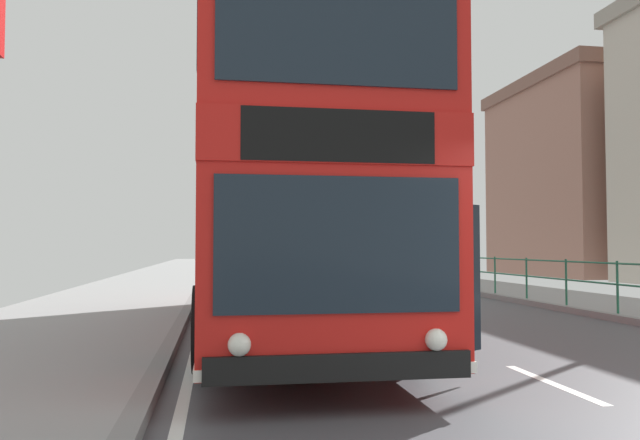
% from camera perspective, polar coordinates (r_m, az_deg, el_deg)
% --- Properties ---
extents(double_decker_bus_main, '(3.21, 10.24, 4.53)m').
position_cam_1_polar(double_decker_bus_main, '(10.49, -3.51, 2.26)').
color(double_decker_bus_main, red).
rests_on(double_decker_bus_main, ground).
extents(pedestrian_railing_far_kerb, '(0.05, 32.43, 1.07)m').
position_cam_1_polar(pedestrian_railing_far_kerb, '(18.29, 16.97, -4.38)').
color(pedestrian_railing_far_kerb, '#236B4C').
rests_on(pedestrian_railing_far_kerb, ground).
extents(bare_tree_far_00, '(2.10, 2.43, 7.23)m').
position_cam_1_polar(bare_tree_far_00, '(40.46, 5.18, 0.37)').
color(bare_tree_far_00, brown).
rests_on(bare_tree_far_00, ground).
extents(bare_tree_far_01, '(2.62, 1.38, 5.08)m').
position_cam_1_polar(bare_tree_far_01, '(29.02, 10.31, -0.23)').
color(bare_tree_far_01, '#4C3D2D').
rests_on(bare_tree_far_01, ground).
extents(background_building_01, '(8.43, 10.76, 10.69)m').
position_cam_1_polar(background_building_01, '(37.39, 23.87, 3.67)').
color(background_building_01, '#936656').
rests_on(background_building_01, ground).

